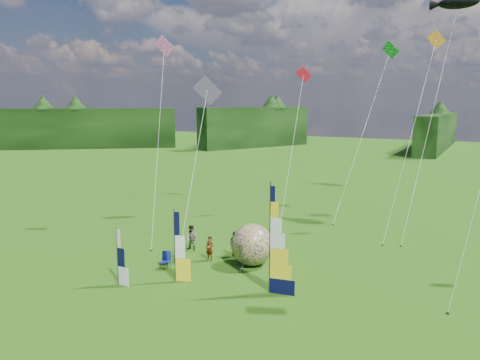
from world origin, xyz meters
The scene contains 17 objects.
ground centered at (0.00, 0.00, 0.00)m, with size 220.00×220.00×0.00m, color #2A4D0F.
treeline_ring centered at (0.00, 0.00, 4.00)m, with size 210.00×210.00×8.00m, color #285219, non-canonical shape.
feather_banner_main centered at (1.24, 3.02, 2.77)m, with size 1.48×0.10×5.53m, color black, non-canonical shape.
side_banner_left centered at (-3.88, 1.96, 1.93)m, with size 1.06×0.10×3.86m, color yellow, non-canonical shape.
side_banner_far centered at (-6.24, 0.12, 1.54)m, with size 0.92×0.10×3.07m, color white, non-canonical shape.
bol_inflatable centered at (-1.42, 6.24, 1.25)m, with size 2.50×2.50×2.50m, color #050080.
spectator_a centered at (-4.04, 5.69, 0.76)m, with size 0.55×0.36×1.51m, color #66594C.
spectator_b centered at (-6.16, 6.83, 0.84)m, with size 0.81×0.40×1.67m, color #66594C.
spectator_c centered at (-5.40, 4.60, 0.84)m, with size 1.09×0.40×1.68m, color #66594C.
spectator_d centered at (-3.05, 7.04, 0.82)m, with size 0.96×0.39×1.63m, color #66594C.
camp_chair centered at (-5.52, 3.22, 0.51)m, with size 0.58×0.58×1.01m, color navy, non-canonical shape.
kite_whale centered at (6.46, 20.20, 9.65)m, with size 4.86×15.28×19.30m, color black, non-canonical shape.
kite_rainbow_delta centered at (-9.41, 12.22, 6.31)m, with size 7.16×12.37×12.63m, color #E24317, non-canonical shape.
small_kite_red centered at (-3.16, 16.40, 6.54)m, with size 4.26×11.54×13.09m, color red, non-canonical shape.
small_kite_orange centered at (5.45, 17.36, 7.67)m, with size 4.01×9.31×15.33m, color orange, non-canonical shape.
small_kite_pink centered at (-10.25, 8.79, 7.60)m, with size 6.43×9.47×15.20m, color #FE64C8, non-canonical shape.
small_kite_green centered at (0.69, 23.23, 7.94)m, with size 4.24×14.44×15.88m, color green, non-canonical shape.
Camera 1 is at (10.79, -17.47, 9.57)m, focal length 35.00 mm.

